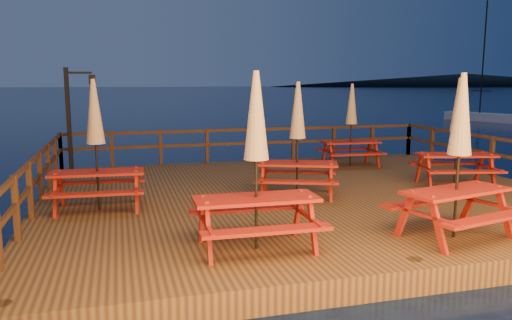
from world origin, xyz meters
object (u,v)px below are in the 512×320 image
object	(u,v)px
lamp_post	(74,110)
sailboat	(483,117)
picnic_table_2	(459,154)
picnic_table_0	(457,130)
picnic_table_1	(351,124)

from	to	relation	value
lamp_post	sailboat	world-z (taller)	sailboat
lamp_post	picnic_table_2	xyz separation A→B (m)	(6.62, -8.40, -0.37)
picnic_table_0	picnic_table_2	distance (m)	4.52
picnic_table_0	picnic_table_2	bearing A→B (deg)	-113.17
lamp_post	picnic_table_0	xyz separation A→B (m)	(9.34, -4.79, -0.39)
sailboat	picnic_table_2	xyz separation A→B (m)	(-21.25, -24.81, 1.53)
lamp_post	sailboat	xyz separation A→B (m)	(27.87, 16.41, -1.89)
sailboat	picnic_table_0	size ratio (longest dim) A/B	3.36
picnic_table_0	picnic_table_1	distance (m)	3.66
picnic_table_0	picnic_table_1	bearing A→B (deg)	122.84
sailboat	picnic_table_1	distance (m)	26.56
lamp_post	picnic_table_1	xyz separation A→B (m)	(8.15, -1.34, -0.48)
sailboat	lamp_post	bearing A→B (deg)	-168.78
sailboat	picnic_table_2	distance (m)	32.70
lamp_post	picnic_table_2	world-z (taller)	lamp_post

